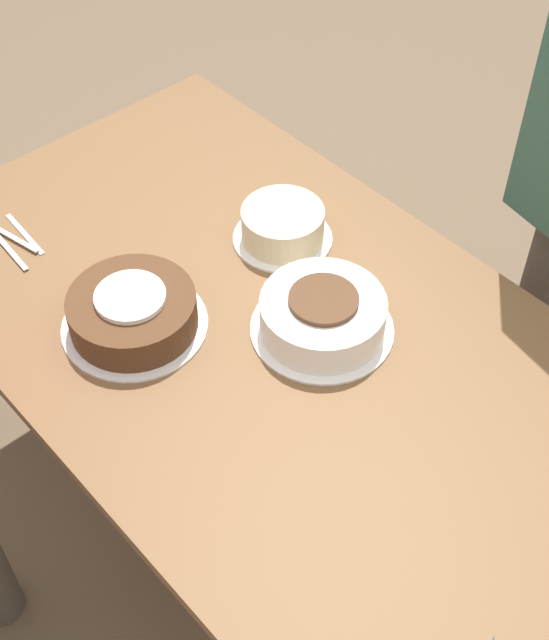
% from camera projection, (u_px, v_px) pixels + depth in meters
% --- Properties ---
extents(ground_plane, '(12.00, 12.00, 0.00)m').
position_uv_depth(ground_plane, '(275.00, 515.00, 2.37)').
color(ground_plane, brown).
extents(dining_table, '(1.75, 0.98, 0.72)m').
position_uv_depth(dining_table, '(275.00, 364.00, 1.90)').
color(dining_table, brown).
rests_on(dining_table, ground_plane).
extents(cake_center_white, '(0.30, 0.30, 0.10)m').
position_uv_depth(cake_center_white, '(323.00, 316.00, 1.81)').
color(cake_center_white, white).
rests_on(cake_center_white, dining_table).
extents(cake_front_chocolate, '(0.30, 0.30, 0.09)m').
position_uv_depth(cake_front_chocolate, '(133.00, 312.00, 1.82)').
color(cake_front_chocolate, white).
rests_on(cake_front_chocolate, dining_table).
extents(cake_back_decorated, '(0.23, 0.23, 0.08)m').
position_uv_depth(cake_back_decorated, '(283.00, 226.00, 2.00)').
color(cake_back_decorated, white).
rests_on(cake_back_decorated, dining_table).
extents(fork_pile, '(0.20, 0.08, 0.01)m').
position_uv_depth(fork_pile, '(15.00, 240.00, 2.02)').
color(fork_pile, silver).
rests_on(fork_pile, dining_table).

